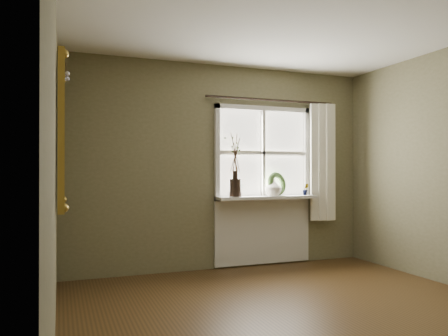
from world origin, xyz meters
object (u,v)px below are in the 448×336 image
cream_vase (273,187)px  wreath (277,186)px  gilt_mirror (61,135)px  dark_jug (235,188)px

cream_vase → wreath: 0.08m
cream_vase → wreath: (0.07, 0.04, 0.01)m
wreath → cream_vase: bearing=-172.4°
gilt_mirror → dark_jug: bearing=26.5°
gilt_mirror → wreath: bearing=21.8°
cream_vase → dark_jug: bearing=180.0°
dark_jug → wreath: (0.61, 0.04, 0.01)m
cream_vase → gilt_mirror: bearing=-158.4°
wreath → dark_jug: bearing=163.1°
wreath → gilt_mirror: gilt_mirror is taller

